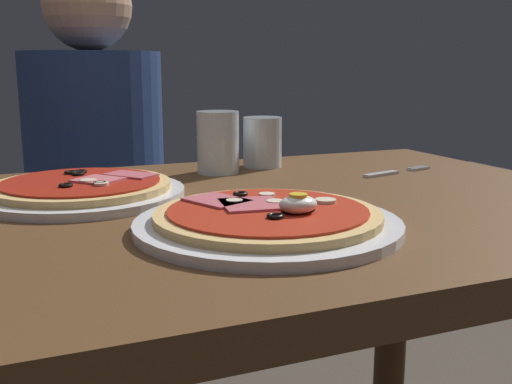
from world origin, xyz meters
name	(u,v)px	position (x,y,z in m)	size (l,w,h in m)	color
dining_table	(251,298)	(0.00, 0.00, 0.63)	(1.05, 0.74, 0.76)	brown
pizza_foreground	(268,220)	(-0.04, -0.14, 0.78)	(0.31, 0.31, 0.05)	white
pizza_across_left	(82,190)	(-0.21, 0.12, 0.78)	(0.29, 0.29, 0.03)	white
water_glass_near	(262,146)	(0.13, 0.27, 0.80)	(0.07, 0.07, 0.09)	silver
water_glass_far	(218,147)	(0.04, 0.24, 0.81)	(0.07, 0.07, 0.11)	silver
fork	(392,172)	(0.31, 0.11, 0.77)	(0.16, 0.05, 0.00)	silver
diner_person	(99,229)	(-0.11, 0.71, 0.56)	(0.32, 0.32, 1.18)	black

